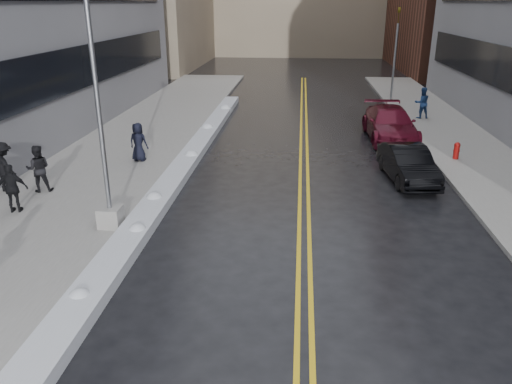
% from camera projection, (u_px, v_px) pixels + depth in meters
% --- Properties ---
extents(ground, '(160.00, 160.00, 0.00)m').
position_uv_depth(ground, '(208.00, 268.00, 12.97)').
color(ground, black).
rests_on(ground, ground).
extents(sidewalk_west, '(5.50, 50.00, 0.15)m').
position_uv_depth(sidewalk_west, '(123.00, 152.00, 22.72)').
color(sidewalk_west, gray).
rests_on(sidewalk_west, ground).
extents(sidewalk_east, '(4.00, 50.00, 0.15)m').
position_uv_depth(sidewalk_east, '(479.00, 161.00, 21.42)').
color(sidewalk_east, gray).
rests_on(sidewalk_east, ground).
extents(lane_line_left, '(0.12, 50.00, 0.01)m').
position_uv_depth(lane_line_left, '(301.00, 158.00, 22.08)').
color(lane_line_left, gold).
rests_on(lane_line_left, ground).
extents(lane_line_right, '(0.12, 50.00, 0.01)m').
position_uv_depth(lane_line_right, '(307.00, 158.00, 22.05)').
color(lane_line_right, gold).
rests_on(lane_line_right, ground).
extents(snow_ridge, '(0.90, 30.00, 0.34)m').
position_uv_depth(snow_ridge, '(184.00, 165.00, 20.55)').
color(snow_ridge, silver).
rests_on(snow_ridge, ground).
extents(lamppost, '(0.65, 0.65, 7.62)m').
position_uv_depth(lamppost, '(103.00, 150.00, 14.20)').
color(lamppost, gray).
rests_on(lamppost, sidewalk_west).
extents(fire_hydrant, '(0.26, 0.26, 0.73)m').
position_uv_depth(fire_hydrant, '(457.00, 150.00, 21.33)').
color(fire_hydrant, maroon).
rests_on(fire_hydrant, sidewalk_east).
extents(traffic_signal, '(0.16, 0.20, 6.00)m').
position_uv_depth(traffic_signal, '(395.00, 51.00, 33.38)').
color(traffic_signal, gray).
rests_on(traffic_signal, sidewalk_east).
extents(pedestrian_b, '(0.99, 0.88, 1.68)m').
position_uv_depth(pedestrian_b, '(38.00, 169.00, 17.52)').
color(pedestrian_b, black).
rests_on(pedestrian_b, sidewalk_west).
extents(pedestrian_c, '(0.88, 0.65, 1.63)m').
position_uv_depth(pedestrian_c, '(138.00, 142.00, 20.95)').
color(pedestrian_c, black).
rests_on(pedestrian_c, sidewalk_west).
extents(pedestrian_d, '(0.99, 0.56, 1.59)m').
position_uv_depth(pedestrian_d, '(13.00, 188.00, 15.79)').
color(pedestrian_d, black).
rests_on(pedestrian_d, sidewalk_west).
extents(pedestrian_e, '(1.34, 1.12, 1.80)m').
position_uv_depth(pedestrian_e, '(4.00, 167.00, 17.49)').
color(pedestrian_e, black).
rests_on(pedestrian_e, sidewalk_west).
extents(pedestrian_east, '(0.95, 0.79, 1.77)m').
position_uv_depth(pedestrian_east, '(422.00, 103.00, 28.68)').
color(pedestrian_east, navy).
rests_on(pedestrian_east, sidewalk_east).
extents(car_black, '(1.87, 4.19, 1.34)m').
position_uv_depth(car_black, '(408.00, 164.00, 19.09)').
color(car_black, black).
rests_on(car_black, ground).
extents(car_maroon, '(2.37, 5.51, 1.58)m').
position_uv_depth(car_maroon, '(390.00, 124.00, 24.80)').
color(car_maroon, '#490B1A').
rests_on(car_maroon, ground).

